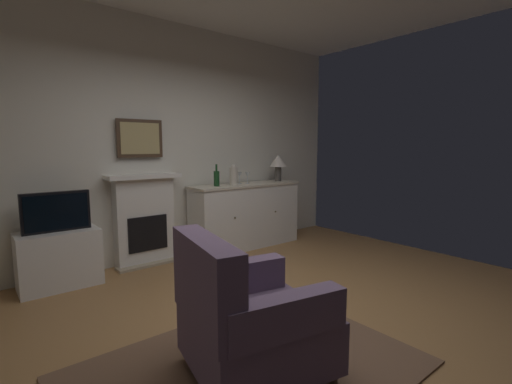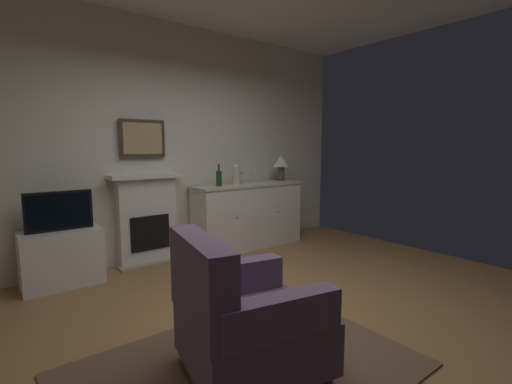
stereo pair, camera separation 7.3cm
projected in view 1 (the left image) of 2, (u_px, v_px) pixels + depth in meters
The scene contains 14 objects.
ground_plane at pixel (290, 323), 3.02m from camera, with size 5.73×4.60×0.10m, color #9E7042.
wall_rear at pixel (166, 142), 4.57m from camera, with size 5.73×0.06×2.97m, color silver.
area_rug at pixel (248, 370), 2.29m from camera, with size 2.12×1.52×0.02m, color brown.
fireplace_unit at pixel (145, 219), 4.36m from camera, with size 0.87×0.30×1.10m.
framed_picture at pixel (140, 138), 4.27m from camera, with size 0.55×0.04×0.45m.
sideboard_cabinet at pixel (246, 215), 5.12m from camera, with size 1.66×0.49×0.91m.
table_lamp at pixel (278, 163), 5.42m from camera, with size 0.26×0.26×0.40m.
wine_bottle at pixel (217, 178), 4.74m from camera, with size 0.08×0.08×0.29m.
wine_glass_left at pixel (239, 175), 5.03m from camera, with size 0.07×0.07×0.16m.
wine_glass_center at pixel (248, 175), 5.07m from camera, with size 0.07×0.07×0.16m.
vase_decorative at pixel (234, 175), 4.86m from camera, with size 0.11×0.11×0.28m.
tv_cabinet at pixel (59, 259), 3.66m from camera, with size 0.75×0.42×0.58m.
tv_set at pixel (56, 212), 3.58m from camera, with size 0.62×0.07×0.40m.
armchair at pixel (248, 320), 2.18m from camera, with size 0.94×0.91×0.92m.
Camera 1 is at (-2.03, -2.03, 1.42)m, focal length 25.22 mm.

